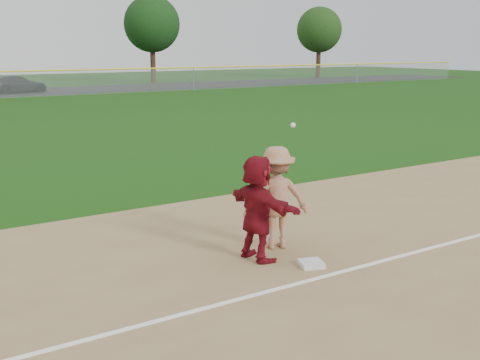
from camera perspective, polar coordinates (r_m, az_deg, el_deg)
ground at (r=10.89m, az=4.34°, el=-8.15°), size 160.00×160.00×0.00m
foul_line at (r=10.30m, az=7.07°, el=-9.30°), size 60.00×0.10×0.01m
first_base at (r=10.86m, az=6.76°, el=-7.89°), size 0.51×0.51×0.09m
base_runner at (r=10.86m, az=1.68°, el=-2.66°), size 0.72×1.84×1.94m
car_right at (r=54.58m, az=-20.38°, el=8.51°), size 5.24×2.89×1.44m
first_base_play at (r=11.54m, az=3.46°, el=-1.66°), size 1.45×1.21×2.50m
tree_3 at (r=67.13m, az=-8.36°, el=14.41°), size 6.00×6.00×9.19m
tree_4 at (r=77.71m, az=7.52°, el=13.93°), size 5.60×5.60×8.67m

